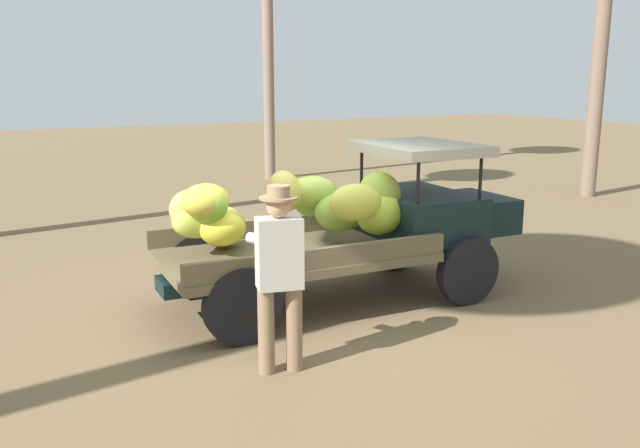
{
  "coord_description": "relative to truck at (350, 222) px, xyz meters",
  "views": [
    {
      "loc": [
        -3.18,
        -6.47,
        2.66
      ],
      "look_at": [
        0.38,
        0.25,
        0.96
      ],
      "focal_mm": 37.53,
      "sensor_mm": 36.0,
      "label": 1
    }
  ],
  "objects": [
    {
      "name": "ground_plane",
      "position": [
        -0.79,
        -0.25,
        -0.94
      ],
      "size": [
        60.0,
        60.0,
        0.0
      ],
      "primitive_type": "plane",
      "color": "brown"
    },
    {
      "name": "farmer",
      "position": [
        -1.61,
        -1.5,
        0.04
      ],
      "size": [
        0.53,
        0.49,
        1.73
      ],
      "rotation": [
        0.0,
        0.0,
        1.35
      ],
      "color": "#81664B",
      "rests_on": "ground"
    },
    {
      "name": "truck",
      "position": [
        0.0,
        0.0,
        0.0
      ],
      "size": [
        4.52,
        1.87,
        1.84
      ],
      "rotation": [
        0.0,
        0.0,
        -0.04
      ],
      "color": "black",
      "rests_on": "ground"
    }
  ]
}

